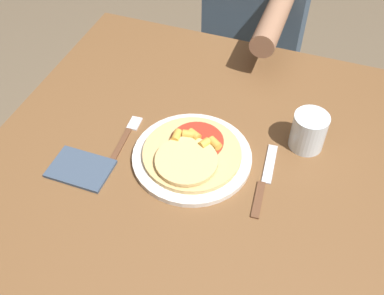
% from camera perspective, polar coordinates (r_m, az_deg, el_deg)
% --- Properties ---
extents(dining_table, '(1.07, 1.00, 0.77)m').
position_cam_1_polar(dining_table, '(1.16, 2.07, -4.95)').
color(dining_table, brown).
rests_on(dining_table, ground_plane).
extents(plate, '(0.29, 0.29, 0.01)m').
position_cam_1_polar(plate, '(1.07, 0.00, -1.19)').
color(plate, silver).
rests_on(plate, dining_table).
extents(pizza, '(0.23, 0.23, 0.04)m').
position_cam_1_polar(pizza, '(1.05, -0.09, -0.73)').
color(pizza, tan).
rests_on(pizza, plate).
extents(fork, '(0.03, 0.18, 0.00)m').
position_cam_1_polar(fork, '(1.13, -8.40, 1.32)').
color(fork, brown).
rests_on(fork, dining_table).
extents(knife, '(0.03, 0.22, 0.00)m').
position_cam_1_polar(knife, '(1.04, 9.16, -4.19)').
color(knife, brown).
rests_on(knife, dining_table).
extents(drinking_glass, '(0.08, 0.08, 0.10)m').
position_cam_1_polar(drinking_glass, '(1.11, 14.59, 2.01)').
color(drinking_glass, silver).
rests_on(drinking_glass, dining_table).
extents(napkin, '(0.14, 0.10, 0.01)m').
position_cam_1_polar(napkin, '(1.08, -13.96, -2.63)').
color(napkin, '#38475B').
rests_on(napkin, dining_table).
extents(person_diner, '(0.34, 0.52, 1.18)m').
position_cam_1_polar(person_diner, '(1.69, 8.09, 15.19)').
color(person_diner, '#2D2D38').
rests_on(person_diner, ground_plane).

